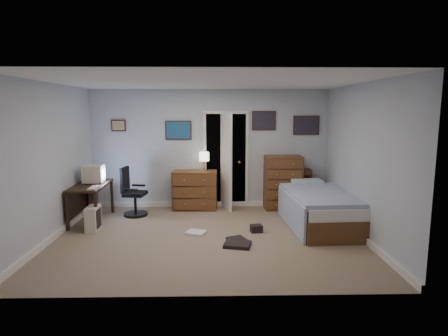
# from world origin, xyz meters

# --- Properties ---
(floor) EXTENTS (5.00, 4.00, 0.02)m
(floor) POSITION_xyz_m (0.00, 0.00, -0.01)
(floor) COLOR gray
(floor) RESTS_ON ground
(computer_desk) EXTENTS (0.60, 1.23, 0.70)m
(computer_desk) POSITION_xyz_m (-2.28, 0.94, 0.54)
(computer_desk) COLOR black
(computer_desk) RESTS_ON floor
(crt_monitor) EXTENTS (0.37, 0.35, 0.34)m
(crt_monitor) POSITION_xyz_m (-2.18, 1.09, 0.87)
(crt_monitor) COLOR beige
(crt_monitor) RESTS_ON computer_desk
(keyboard) EXTENTS (0.15, 0.38, 0.02)m
(keyboard) POSITION_xyz_m (-2.02, 0.59, 0.71)
(keyboard) COLOR beige
(keyboard) RESTS_ON computer_desk
(pc_tower) EXTENTS (0.21, 0.40, 0.42)m
(pc_tower) POSITION_xyz_m (-2.00, 0.39, 0.21)
(pc_tower) COLOR beige
(pc_tower) RESTS_ON floor
(office_chair) EXTENTS (0.53, 0.53, 0.97)m
(office_chair) POSITION_xyz_m (-1.51, 1.30, 0.37)
(office_chair) COLOR black
(office_chair) RESTS_ON floor
(media_stack) EXTENTS (0.15, 0.15, 0.72)m
(media_stack) POSITION_xyz_m (-2.32, 1.44, 0.36)
(media_stack) COLOR maroon
(media_stack) RESTS_ON floor
(low_dresser) EXTENTS (0.93, 0.50, 0.81)m
(low_dresser) POSITION_xyz_m (-0.31, 1.77, 0.41)
(low_dresser) COLOR brown
(low_dresser) RESTS_ON floor
(table_lamp) EXTENTS (0.21, 0.21, 0.40)m
(table_lamp) POSITION_xyz_m (-0.11, 1.77, 1.10)
(table_lamp) COLOR gold
(table_lamp) RESTS_ON low_dresser
(doorway) EXTENTS (0.96, 1.12, 2.05)m
(doorway) POSITION_xyz_m (0.35, 2.27, 1.00)
(doorway) COLOR black
(doorway) RESTS_ON floor
(tall_dresser) EXTENTS (0.77, 0.46, 1.13)m
(tall_dresser) POSITION_xyz_m (1.54, 1.75, 0.56)
(tall_dresser) COLOR brown
(tall_dresser) RESTS_ON floor
(headboard_bookcase) EXTENTS (0.92, 0.24, 0.83)m
(headboard_bookcase) POSITION_xyz_m (1.70, 1.86, 0.44)
(headboard_bookcase) COLOR brown
(headboard_bookcase) RESTS_ON floor
(bed) EXTENTS (1.23, 2.16, 0.69)m
(bed) POSITION_xyz_m (1.98, 0.58, 0.32)
(bed) COLOR brown
(bed) RESTS_ON floor
(wall_posters) EXTENTS (4.38, 0.04, 0.60)m
(wall_posters) POSITION_xyz_m (0.57, 1.98, 1.75)
(wall_posters) COLOR #331E11
(wall_posters) RESTS_ON floor
(floor_clutter) EXTENTS (1.33, 0.96, 0.12)m
(floor_clutter) POSITION_xyz_m (0.41, -0.14, 0.03)
(floor_clutter) COLOR black
(floor_clutter) RESTS_ON floor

